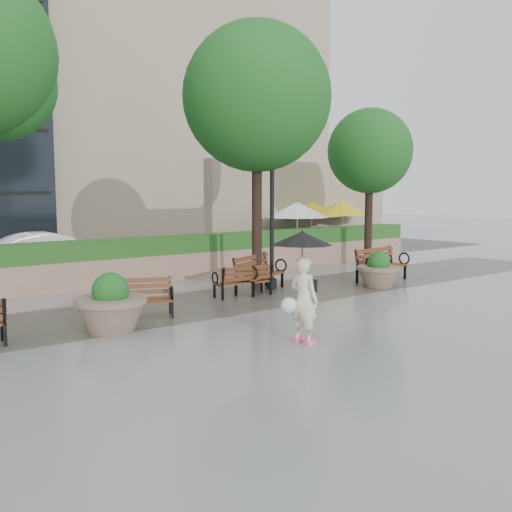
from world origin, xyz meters
TOP-DOWN VIEW (x-y plane):
  - ground at (0.00, 0.00)m, footprint 100.00×100.00m
  - cobble_strip at (0.00, 3.00)m, footprint 28.00×3.20m
  - hedge_wall at (0.00, 7.00)m, footprint 24.00×0.80m
  - cafe_wall at (9.50, 10.00)m, footprint 10.00×0.60m
  - cafe_hedge at (9.00, 7.80)m, footprint 8.00×0.50m
  - asphalt_street at (0.00, 11.00)m, footprint 40.00×7.00m
  - bldg_stone at (10.00, 23.00)m, footprint 18.00×10.00m
  - bench_1 at (-2.25, 2.50)m, footprint 1.68×1.19m
  - bench_2 at (1.09, 3.13)m, footprint 1.58×0.74m
  - bench_3 at (1.92, 3.48)m, footprint 1.96×1.42m
  - bench_4 at (5.94, 2.59)m, footprint 1.95×0.95m
  - planter_left at (-3.17, 1.70)m, footprint 1.39×1.39m
  - planter_right at (5.04, 1.95)m, footprint 1.23×1.23m
  - lamppost at (2.40, 3.56)m, footprint 0.28×0.28m
  - tree_1 at (2.28, 3.96)m, footprint 4.04×4.04m
  - tree_2 at (8.48, 5.31)m, footprint 3.18×3.04m
  - patio_umb_white at (7.69, 8.38)m, footprint 2.50×2.50m
  - patio_umb_yellow_a at (8.96, 8.90)m, footprint 2.50×2.50m
  - patio_umb_yellow_b at (10.99, 9.07)m, footprint 2.50×2.50m
  - car_right at (-1.58, 9.80)m, footprint 4.40×1.71m
  - pedestrian at (-0.78, -1.19)m, footprint 1.09×1.09m

SIDE VIEW (x-z plane):
  - ground at x=0.00m, z-range 0.00..0.00m
  - asphalt_street at x=0.00m, z-range 0.00..0.00m
  - cobble_strip at x=0.00m, z-range 0.00..0.01m
  - bench_2 at x=1.09m, z-range -0.17..0.65m
  - bench_1 at x=-2.25m, z-range -0.17..0.67m
  - bench_3 at x=1.92m, z-range -0.20..0.79m
  - bench_4 at x=5.94m, z-range -0.20..0.80m
  - planter_right at x=5.04m, z-range -0.11..0.92m
  - cafe_hedge at x=9.00m, z-range 0.00..0.90m
  - planter_left at x=-3.17m, z-range -0.13..1.04m
  - hedge_wall at x=0.00m, z-range -0.01..1.34m
  - car_right at x=-1.58m, z-range 0.00..1.43m
  - pedestrian at x=-0.78m, z-range 0.22..2.22m
  - lamppost at x=2.40m, z-range -0.25..4.09m
  - patio_umb_white at x=7.69m, z-range 0.84..3.14m
  - patio_umb_yellow_a at x=8.96m, z-range 0.84..3.14m
  - patio_umb_yellow_b at x=10.99m, z-range 0.84..3.14m
  - cafe_wall at x=9.50m, z-range 0.00..4.00m
  - tree_2 at x=8.48m, z-range 1.21..6.91m
  - tree_1 at x=2.28m, z-range 1.49..8.78m
  - bldg_stone at x=10.00m, z-range 0.00..20.00m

